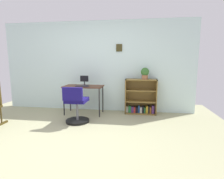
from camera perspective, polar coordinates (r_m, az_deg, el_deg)
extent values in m
plane|color=tan|center=(3.15, -14.29, -16.46)|extent=(6.24, 6.24, 0.00)
cube|color=silver|center=(4.90, -5.04, 7.32)|extent=(5.20, 0.10, 2.39)
cube|color=#3A3418|center=(4.74, 2.31, 13.24)|extent=(0.16, 0.02, 0.19)
cube|color=brown|center=(4.55, -9.13, 1.01)|extent=(0.98, 0.50, 0.03)
cylinder|color=black|center=(4.58, -15.22, -3.79)|extent=(0.03, 0.03, 0.70)
cylinder|color=black|center=(4.30, -4.10, -4.31)|extent=(0.03, 0.03, 0.70)
cylinder|color=black|center=(4.96, -13.28, -2.74)|extent=(0.03, 0.03, 0.70)
cylinder|color=black|center=(4.70, -2.98, -3.14)|extent=(0.03, 0.03, 0.70)
cylinder|color=#262628|center=(4.59, -8.80, 1.35)|extent=(0.17, 0.17, 0.01)
cylinder|color=#262628|center=(4.58, -8.82, 1.99)|extent=(0.03, 0.03, 0.09)
cube|color=black|center=(4.56, -8.89, 3.48)|extent=(0.21, 0.02, 0.15)
cube|color=#2D2B37|center=(4.41, -9.59, 1.07)|extent=(0.33, 0.12, 0.02)
cylinder|color=black|center=(4.10, -10.99, -9.84)|extent=(0.52, 0.52, 0.05)
cylinder|color=slate|center=(4.04, -11.09, -6.75)|extent=(0.05, 0.05, 0.41)
cube|color=navy|center=(3.98, -11.19, -3.35)|extent=(0.44, 0.44, 0.08)
cube|color=navy|center=(3.71, -12.57, -1.46)|extent=(0.42, 0.07, 0.28)
cylinder|color=#403212|center=(4.48, -32.06, -6.96)|extent=(0.03, 0.03, 0.34)
cube|color=olive|center=(4.63, 4.42, -2.12)|extent=(0.02, 0.30, 0.90)
cube|color=olive|center=(4.64, 13.97, -2.33)|extent=(0.02, 0.30, 0.90)
cube|color=olive|center=(4.55, 9.33, 3.16)|extent=(0.79, 0.30, 0.02)
cube|color=olive|center=(4.72, 9.06, -7.43)|extent=(0.79, 0.30, 0.02)
cube|color=olive|center=(4.75, 9.18, -1.91)|extent=(0.79, 0.02, 0.90)
cube|color=olive|center=(4.64, 9.16, -3.75)|extent=(0.75, 0.28, 0.02)
cube|color=olive|center=(4.59, 9.25, -0.26)|extent=(0.75, 0.28, 0.02)
cube|color=beige|center=(4.69, 4.92, -6.32)|extent=(0.05, 0.10, 0.15)
cube|color=#237238|center=(4.69, 5.72, -6.24)|extent=(0.06, 0.12, 0.17)
cube|color=#593372|center=(4.69, 6.57, -6.36)|extent=(0.06, 0.09, 0.15)
cube|color=#B22D28|center=(4.69, 7.27, -6.44)|extent=(0.04, 0.12, 0.14)
cube|color=black|center=(4.69, 8.00, -6.46)|extent=(0.06, 0.12, 0.14)
cube|color=#1E478C|center=(4.68, 8.63, -6.20)|extent=(0.04, 0.09, 0.19)
cube|color=beige|center=(4.69, 9.29, -6.47)|extent=(0.05, 0.09, 0.15)
cube|color=black|center=(4.68, 9.90, -6.28)|extent=(0.04, 0.12, 0.18)
cube|color=#237238|center=(4.69, 10.46, -6.49)|extent=(0.03, 0.11, 0.15)
cube|color=#B79323|center=(4.69, 11.12, -6.30)|extent=(0.06, 0.11, 0.18)
cube|color=black|center=(4.69, 11.72, -6.23)|extent=(0.03, 0.11, 0.19)
cube|color=#99591E|center=(4.70, 12.23, -6.45)|extent=(0.04, 0.11, 0.16)
cube|color=#593372|center=(4.70, 12.99, -6.20)|extent=(0.06, 0.12, 0.20)
cylinder|color=#9E6642|center=(4.53, 10.49, 3.91)|extent=(0.15, 0.15, 0.10)
sphere|color=#35672C|center=(4.52, 10.54, 5.61)|extent=(0.21, 0.21, 0.21)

